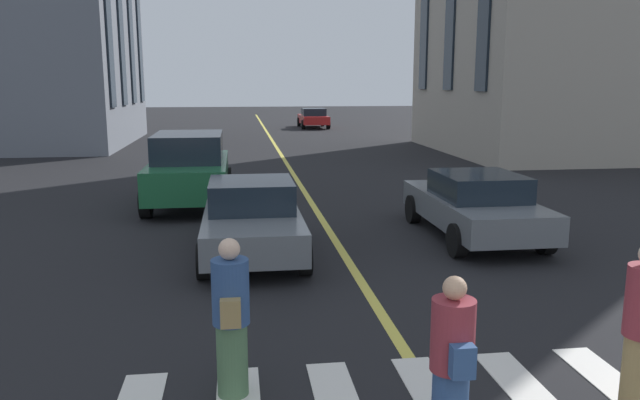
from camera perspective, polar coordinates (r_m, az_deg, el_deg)
lane_centre_line at (r=22.35m, az=-2.59°, el=2.60°), size 80.00×0.16×0.01m
car_grey_parked_a at (r=11.56m, az=-6.28°, el=-1.72°), size 3.90×1.89×1.40m
car_grey_trailing at (r=13.22m, az=14.04°, el=-0.38°), size 4.40×1.95×1.37m
car_red_oncoming at (r=44.04m, az=-0.62°, el=7.58°), size 4.40×1.95×1.37m
car_green_near at (r=16.62m, az=-11.93°, el=2.89°), size 4.70×2.14×1.88m
pedestrian_companion at (r=5.65m, az=12.04°, el=-14.64°), size 0.50×0.38×1.59m
pedestrian_far at (r=6.45m, az=-8.18°, el=-10.75°), size 0.50×0.38×1.68m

